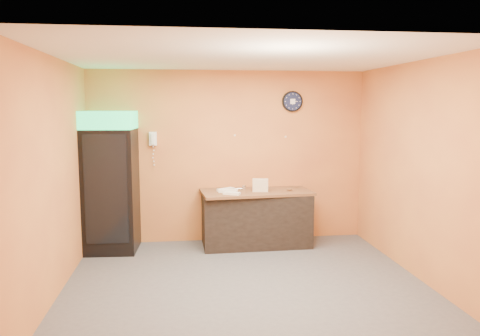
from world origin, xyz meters
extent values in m
plane|color=#47474C|center=(0.00, 0.00, 0.00)|extent=(4.50, 4.50, 0.00)
cube|color=#DA883D|center=(0.00, 2.00, 1.40)|extent=(4.50, 0.02, 2.80)
cube|color=#DA883D|center=(-2.25, 0.00, 1.40)|extent=(0.02, 4.00, 2.80)
cube|color=#DA883D|center=(2.25, 0.00, 1.40)|extent=(0.02, 4.00, 2.80)
cube|color=white|center=(0.00, 0.00, 2.80)|extent=(4.50, 4.00, 0.02)
cube|color=black|center=(-1.85, 1.65, 0.94)|extent=(0.80, 0.80, 1.88)
cube|color=#18D168|center=(-1.85, 1.65, 2.02)|extent=(0.80, 0.80, 0.27)
cube|color=black|center=(-1.83, 1.27, 1.02)|extent=(0.62, 0.06, 1.61)
cube|color=black|center=(0.40, 1.62, 0.42)|extent=(1.71, 0.78, 0.85)
cylinder|color=black|center=(1.05, 1.98, 2.30)|extent=(0.34, 0.05, 0.34)
cylinder|color=#0F1433|center=(1.05, 1.95, 2.30)|extent=(0.29, 0.01, 0.29)
cube|color=white|center=(1.05, 1.94, 2.30)|extent=(0.08, 0.00, 0.08)
cube|color=white|center=(-1.22, 1.96, 1.71)|extent=(0.12, 0.07, 0.22)
cube|color=white|center=(-1.22, 1.91, 1.71)|extent=(0.05, 0.04, 0.18)
cube|color=brown|center=(0.40, 1.62, 0.87)|extent=(1.79, 0.97, 0.04)
cube|color=beige|center=(0.45, 1.53, 0.91)|extent=(0.25, 0.13, 0.05)
cube|color=beige|center=(0.45, 1.53, 0.96)|extent=(0.25, 0.13, 0.05)
cube|color=beige|center=(0.45, 1.53, 1.02)|extent=(0.25, 0.13, 0.05)
cube|color=beige|center=(0.45, 1.53, 1.07)|extent=(0.25, 0.13, 0.05)
cube|color=white|center=(-0.06, 1.54, 0.91)|extent=(0.31, 0.17, 0.04)
cube|color=white|center=(-0.02, 1.35, 0.91)|extent=(0.28, 0.21, 0.04)
cube|color=white|center=(-0.08, 1.67, 0.91)|extent=(0.30, 0.26, 0.04)
cylinder|color=silver|center=(0.23, 1.78, 0.92)|extent=(0.07, 0.07, 0.07)
camera|label=1|loc=(-0.79, -5.61, 2.21)|focal=35.00mm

